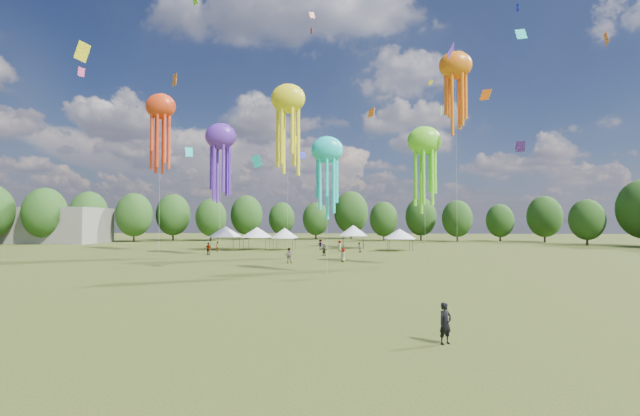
{
  "coord_description": "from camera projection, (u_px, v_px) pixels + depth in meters",
  "views": [
    {
      "loc": [
        4.87,
        -18.18,
        4.94
      ],
      "look_at": [
        2.4,
        15.0,
        6.0
      ],
      "focal_mm": 23.36,
      "sensor_mm": 36.0,
      "label": 1
    }
  ],
  "objects": [
    {
      "name": "spectators_far",
      "position": [
        308.0,
        248.0,
        63.67
      ],
      "size": [
        23.47,
        23.49,
        1.82
      ],
      "color": "gray",
      "rests_on": "ground"
    },
    {
      "name": "hangar",
      "position": [
        16.0,
        225.0,
        95.56
      ],
      "size": [
        40.0,
        12.0,
        8.0
      ],
      "primitive_type": "cube",
      "color": "gray",
      "rests_on": "ground"
    },
    {
      "name": "small_kites",
      "position": [
        318.0,
        53.0,
        60.77
      ],
      "size": [
        70.06,
        61.22,
        42.45
      ],
      "color": "#6029B8",
      "rests_on": "ground"
    },
    {
      "name": "spectator_near",
      "position": [
        289.0,
        255.0,
        48.9
      ],
      "size": [
        0.9,
        0.72,
        1.81
      ],
      "primitive_type": "imported",
      "rotation": [
        0.0,
        0.0,
        3.18
      ],
      "color": "gray",
      "rests_on": "ground"
    },
    {
      "name": "ground",
      "position": [
        241.0,
        333.0,
        18.32
      ],
      "size": [
        300.0,
        300.0,
        0.0
      ],
      "primitive_type": "plane",
      "color": "#384416",
      "rests_on": "ground"
    },
    {
      "name": "treeline",
      "position": [
        306.0,
        213.0,
        81.13
      ],
      "size": [
        201.57,
        95.24,
        13.43
      ],
      "color": "#38281C",
      "rests_on": "ground"
    },
    {
      "name": "observer_main",
      "position": [
        445.0,
        323.0,
        16.73
      ],
      "size": [
        0.72,
        0.66,
        1.66
      ],
      "primitive_type": "imported",
      "rotation": [
        0.0,
        0.0,
        0.56
      ],
      "color": "black",
      "rests_on": "ground"
    },
    {
      "name": "show_kites",
      "position": [
        309.0,
        118.0,
        60.98
      ],
      "size": [
        51.94,
        31.39,
        32.23
      ],
      "color": "#6029B8",
      "rests_on": "ground"
    },
    {
      "name": "festival_tents",
      "position": [
        301.0,
        232.0,
        72.79
      ],
      "size": [
        35.82,
        10.69,
        4.23
      ],
      "color": "#47474C",
      "rests_on": "ground"
    }
  ]
}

